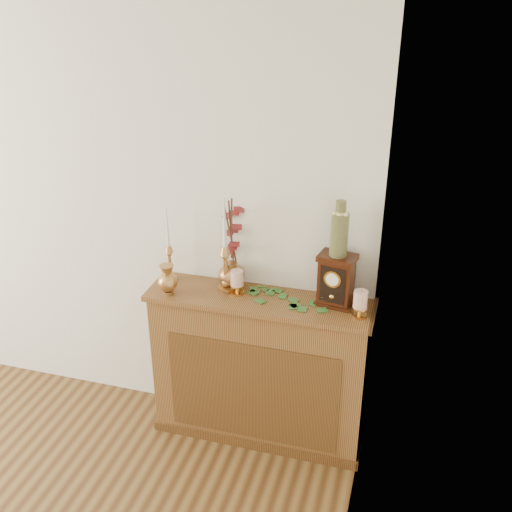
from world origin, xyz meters
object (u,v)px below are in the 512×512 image
(bud_vase, at_px, (168,280))
(ginger_jar, at_px, (233,244))
(mantel_clock, at_px, (336,281))
(ceramic_vase, at_px, (339,232))
(candlestick_left, at_px, (169,258))
(candlestick_center, at_px, (225,261))

(bud_vase, distance_m, ginger_jar, 0.40)
(mantel_clock, bearing_deg, ceramic_vase, 90.00)
(candlestick_left, relative_size, mantel_clock, 1.51)
(candlestick_left, height_order, ginger_jar, ginger_jar)
(ginger_jar, distance_m, ceramic_vase, 0.61)
(ceramic_vase, bearing_deg, bud_vase, -170.75)
(candlestick_left, xyz_separation_m, mantel_clock, (0.94, -0.01, -0.00))
(candlestick_center, distance_m, ceramic_vase, 0.65)
(ginger_jar, xyz_separation_m, ceramic_vase, (0.59, -0.07, 0.17))
(ginger_jar, height_order, mantel_clock, ginger_jar)
(candlestick_center, relative_size, ginger_jar, 0.99)
(candlestick_left, xyz_separation_m, ceramic_vase, (0.94, -0.01, 0.27))
(candlestick_left, height_order, candlestick_center, candlestick_center)
(candlestick_left, distance_m, ginger_jar, 0.37)
(ceramic_vase, bearing_deg, ginger_jar, 172.79)
(candlestick_left, distance_m, mantel_clock, 0.94)
(bud_vase, relative_size, mantel_clock, 0.61)
(bud_vase, distance_m, mantel_clock, 0.90)
(candlestick_center, relative_size, mantel_clock, 1.89)
(candlestick_center, bearing_deg, mantel_clock, 1.33)
(candlestick_center, xyz_separation_m, mantel_clock, (0.60, 0.01, -0.04))
(candlestick_left, relative_size, bud_vase, 2.48)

